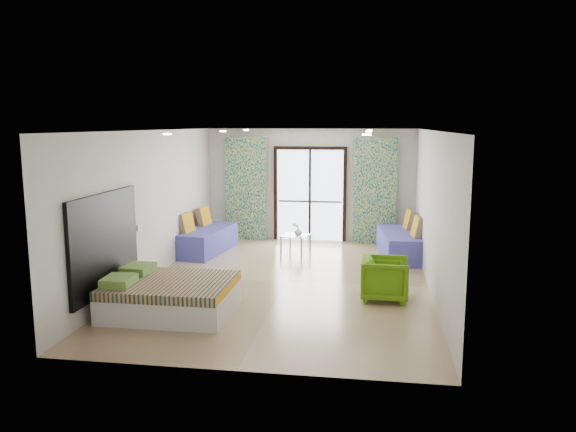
# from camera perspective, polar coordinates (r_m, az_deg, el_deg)

# --- Properties ---
(floor) EXTENTS (5.00, 7.50, 0.01)m
(floor) POSITION_cam_1_polar(r_m,az_deg,el_deg) (10.18, -0.16, -6.68)
(floor) COLOR #9B7D5C
(floor) RESTS_ON ground
(ceiling) EXTENTS (5.00, 7.50, 0.01)m
(ceiling) POSITION_cam_1_polar(r_m,az_deg,el_deg) (9.79, -0.17, 8.69)
(ceiling) COLOR silver
(ceiling) RESTS_ON ground
(wall_back) EXTENTS (5.00, 0.01, 2.70)m
(wall_back) POSITION_cam_1_polar(r_m,az_deg,el_deg) (13.59, 2.26, 3.17)
(wall_back) COLOR silver
(wall_back) RESTS_ON ground
(wall_front) EXTENTS (5.00, 0.01, 2.70)m
(wall_front) POSITION_cam_1_polar(r_m,az_deg,el_deg) (6.28, -5.41, -4.16)
(wall_front) COLOR silver
(wall_front) RESTS_ON ground
(wall_left) EXTENTS (0.01, 7.50, 2.70)m
(wall_left) POSITION_cam_1_polar(r_m,az_deg,el_deg) (10.57, -13.68, 1.13)
(wall_left) COLOR silver
(wall_left) RESTS_ON ground
(wall_right) EXTENTS (0.01, 7.50, 2.70)m
(wall_right) POSITION_cam_1_polar(r_m,az_deg,el_deg) (9.83, 14.39, 0.50)
(wall_right) COLOR silver
(wall_right) RESTS_ON ground
(balcony_door) EXTENTS (1.76, 0.08, 2.28)m
(balcony_door) POSITION_cam_1_polar(r_m,az_deg,el_deg) (13.57, 2.25, 2.77)
(balcony_door) COLOR black
(balcony_door) RESTS_ON floor
(balcony_rail) EXTENTS (1.52, 0.03, 0.04)m
(balcony_rail) POSITION_cam_1_polar(r_m,az_deg,el_deg) (13.61, 2.24, 1.48)
(balcony_rail) COLOR #595451
(balcony_rail) RESTS_ON balcony_door
(curtain_left) EXTENTS (1.00, 0.10, 2.50)m
(curtain_left) POSITION_cam_1_polar(r_m,az_deg,el_deg) (13.68, -4.30, 2.77)
(curtain_left) COLOR beige
(curtain_left) RESTS_ON floor
(curtain_right) EXTENTS (1.00, 0.10, 2.50)m
(curtain_right) POSITION_cam_1_polar(r_m,az_deg,el_deg) (13.33, 8.81, 2.51)
(curtain_right) COLOR beige
(curtain_right) RESTS_ON floor
(downlight_a) EXTENTS (0.12, 0.12, 0.02)m
(downlight_a) POSITION_cam_1_polar(r_m,az_deg,el_deg) (8.20, -12.17, 8.15)
(downlight_a) COLOR #FFE0B2
(downlight_a) RESTS_ON ceiling
(downlight_b) EXTENTS (0.12, 0.12, 0.02)m
(downlight_b) POSITION_cam_1_polar(r_m,az_deg,el_deg) (7.67, 7.99, 8.20)
(downlight_b) COLOR #FFE0B2
(downlight_b) RESTS_ON ceiling
(downlight_c) EXTENTS (0.12, 0.12, 0.02)m
(downlight_c) POSITION_cam_1_polar(r_m,az_deg,el_deg) (11.06, -6.63, 8.55)
(downlight_c) COLOR #FFE0B2
(downlight_c) RESTS_ON ceiling
(downlight_d) EXTENTS (0.12, 0.12, 0.02)m
(downlight_d) POSITION_cam_1_polar(r_m,az_deg,el_deg) (10.67, 8.20, 8.49)
(downlight_d) COLOR #FFE0B2
(downlight_d) RESTS_ON ceiling
(downlight_e) EXTENTS (0.12, 0.12, 0.02)m
(downlight_e) POSITION_cam_1_polar(r_m,az_deg,el_deg) (13.00, -4.29, 8.70)
(downlight_e) COLOR #FFE0B2
(downlight_e) RESTS_ON ceiling
(downlight_f) EXTENTS (0.12, 0.12, 0.02)m
(downlight_f) POSITION_cam_1_polar(r_m,az_deg,el_deg) (12.67, 8.29, 8.61)
(downlight_f) COLOR #FFE0B2
(downlight_f) RESTS_ON ceiling
(headboard) EXTENTS (0.06, 2.10, 1.50)m
(headboard) POSITION_cam_1_polar(r_m,az_deg,el_deg) (8.87, -18.07, -2.58)
(headboard) COLOR black
(headboard) RESTS_ON floor
(switch_plate) EXTENTS (0.02, 0.10, 0.10)m
(switch_plate) POSITION_cam_1_polar(r_m,az_deg,el_deg) (9.99, -14.93, -1.13)
(switch_plate) COLOR silver
(switch_plate) RESTS_ON wall_left
(bed) EXTENTS (1.82, 1.49, 0.63)m
(bed) POSITION_cam_1_polar(r_m,az_deg,el_deg) (8.68, -11.92, -7.95)
(bed) COLOR silver
(bed) RESTS_ON floor
(daybed_left) EXTENTS (0.98, 1.99, 0.94)m
(daybed_left) POSITION_cam_1_polar(r_m,az_deg,el_deg) (12.53, -8.32, -2.34)
(daybed_left) COLOR #4546A6
(daybed_left) RESTS_ON floor
(daybed_right) EXTENTS (0.98, 2.02, 0.96)m
(daybed_right) POSITION_cam_1_polar(r_m,az_deg,el_deg) (12.19, 11.38, -2.74)
(daybed_right) COLOR #4546A6
(daybed_right) RESTS_ON floor
(coffee_table) EXTENTS (0.70, 0.70, 0.65)m
(coffee_table) POSITION_cam_1_polar(r_m,az_deg,el_deg) (12.45, 0.79, -2.14)
(coffee_table) COLOR silver
(coffee_table) RESTS_ON floor
(vase) EXTENTS (0.20, 0.21, 0.18)m
(vase) POSITION_cam_1_polar(r_m,az_deg,el_deg) (12.38, 1.05, -1.58)
(vase) COLOR white
(vase) RESTS_ON coffee_table
(armchair) EXTENTS (0.70, 0.74, 0.75)m
(armchair) POSITION_cam_1_polar(r_m,az_deg,el_deg) (9.23, 9.83, -6.09)
(armchair) COLOR #548E12
(armchair) RESTS_ON floor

